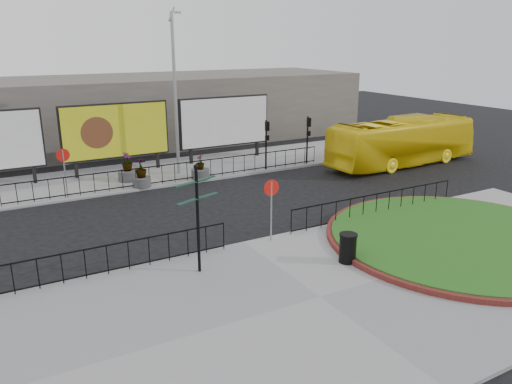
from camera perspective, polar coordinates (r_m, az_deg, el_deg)
ground at (r=19.60m, az=-1.41°, el=-6.01°), size 90.00×90.00×0.00m
pavement_near at (r=15.76m, az=7.31°, el=-11.98°), size 30.00×10.00×0.12m
pavement_far at (r=30.17m, az=-12.14°, el=2.03°), size 44.00×6.00×0.12m
brick_edge at (r=21.24m, az=22.26°, el=-4.86°), size 10.40×10.40×0.18m
grass_lawn at (r=21.23m, az=22.27°, el=-4.81°), size 10.00×10.00×0.22m
railing_near_left at (r=17.32m, az=-18.94°, el=-7.78°), size 10.00×0.10×1.10m
railing_near_right at (r=22.71m, az=13.60°, el=-1.41°), size 9.00×0.10×1.10m
railing_far at (r=27.85m, az=-8.58°, el=2.28°), size 18.00×0.10×1.10m
speed_sign_far at (r=26.23m, az=-21.12°, el=3.21°), size 0.64×0.07×2.47m
speed_sign_near at (r=19.07m, az=1.76°, el=-0.53°), size 0.64×0.07×2.47m
billboard_mid at (r=30.17m, az=-15.73°, el=6.72°), size 6.20×0.31×4.10m
billboard_right at (r=32.49m, az=-3.59°, el=8.02°), size 6.20×0.31×4.10m
lamp_post at (r=28.86m, az=-9.22°, el=11.16°), size 0.74×0.18×9.23m
signal_pole_a at (r=29.88m, az=1.22°, el=6.28°), size 0.22×0.26×3.00m
signal_pole_b at (r=31.48m, az=5.97°, el=6.74°), size 0.22×0.26×3.00m
building_backdrop at (r=39.22m, az=-16.83°, el=8.74°), size 40.00×10.00×5.00m
fingerpost_sign at (r=16.44m, az=-6.72°, el=-1.87°), size 1.72×0.86×3.74m
litter_bin at (r=17.93m, az=10.44°, el=-6.30°), size 0.64×0.64×1.06m
bus at (r=32.92m, az=16.43°, el=5.54°), size 10.89×2.97×3.01m
planter_a at (r=28.66m, az=-14.44°, el=2.35°), size 1.08×1.08×1.59m
planter_b at (r=27.27m, az=-12.97°, el=1.78°), size 0.98×0.98×1.55m
planter_c at (r=28.39m, az=-6.38°, el=2.43°), size 1.03×1.03×1.38m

